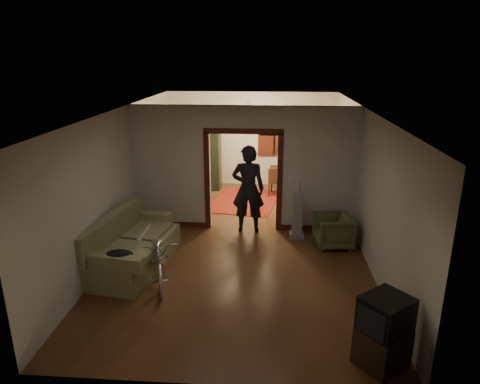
# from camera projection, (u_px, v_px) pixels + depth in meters

# --- Properties ---
(floor) EXTENTS (5.00, 8.50, 0.01)m
(floor) POSITION_uv_depth(u_px,v_px,m) (241.00, 241.00, 9.23)
(floor) COLOR #3F2414
(floor) RESTS_ON ground
(ceiling) EXTENTS (5.00, 8.50, 0.01)m
(ceiling) POSITION_uv_depth(u_px,v_px,m) (241.00, 110.00, 8.37)
(ceiling) COLOR white
(ceiling) RESTS_ON floor
(wall_back) EXTENTS (5.00, 0.02, 2.80)m
(wall_back) POSITION_uv_depth(u_px,v_px,m) (251.00, 139.00, 12.84)
(wall_back) COLOR beige
(wall_back) RESTS_ON floor
(wall_left) EXTENTS (0.02, 8.50, 2.80)m
(wall_left) POSITION_uv_depth(u_px,v_px,m) (123.00, 176.00, 8.98)
(wall_left) COLOR beige
(wall_left) RESTS_ON floor
(wall_right) EXTENTS (0.02, 8.50, 2.80)m
(wall_right) POSITION_uv_depth(u_px,v_px,m) (364.00, 181.00, 8.63)
(wall_right) COLOR beige
(wall_right) RESTS_ON floor
(partition_wall) EXTENTS (5.00, 0.14, 2.80)m
(partition_wall) POSITION_uv_depth(u_px,v_px,m) (243.00, 169.00, 9.51)
(partition_wall) COLOR beige
(partition_wall) RESTS_ON floor
(door_casing) EXTENTS (1.74, 0.20, 2.32)m
(door_casing) POSITION_uv_depth(u_px,v_px,m) (243.00, 182.00, 9.61)
(door_casing) COLOR #3F180E
(door_casing) RESTS_ON floor
(far_window) EXTENTS (0.98, 0.06, 1.28)m
(far_window) POSITION_uv_depth(u_px,v_px,m) (274.00, 135.00, 12.70)
(far_window) COLOR black
(far_window) RESTS_ON wall_back
(chandelier) EXTENTS (0.24, 0.24, 0.24)m
(chandelier) POSITION_uv_depth(u_px,v_px,m) (248.00, 115.00, 10.88)
(chandelier) COLOR #FFE0A5
(chandelier) RESTS_ON ceiling
(light_switch) EXTENTS (0.08, 0.01, 0.12)m
(light_switch) POSITION_uv_depth(u_px,v_px,m) (291.00, 177.00, 9.42)
(light_switch) COLOR silver
(light_switch) RESTS_ON partition_wall
(sofa) EXTENTS (1.32, 2.34, 1.02)m
(sofa) POSITION_uv_depth(u_px,v_px,m) (134.00, 241.00, 7.97)
(sofa) COLOR olive
(sofa) RESTS_ON floor
(rolled_paper) EXTENTS (0.10, 0.78, 0.10)m
(rolled_paper) POSITION_uv_depth(u_px,v_px,m) (144.00, 234.00, 8.25)
(rolled_paper) COLOR beige
(rolled_paper) RESTS_ON sofa
(jacket) EXTENTS (0.47, 0.36, 0.14)m
(jacket) POSITION_uv_depth(u_px,v_px,m) (119.00, 255.00, 7.06)
(jacket) COLOR black
(jacket) RESTS_ON sofa
(bicycle) EXTENTS (1.06, 1.79, 0.89)m
(bicycle) POSITION_uv_depth(u_px,v_px,m) (159.00, 257.00, 7.49)
(bicycle) COLOR silver
(bicycle) RESTS_ON floor
(armchair) EXTENTS (0.83, 0.81, 0.68)m
(armchair) POSITION_uv_depth(u_px,v_px,m) (333.00, 231.00, 8.88)
(armchair) COLOR #4D5831
(armchair) RESTS_ON floor
(tv_stand) EXTENTS (0.77, 0.76, 0.52)m
(tv_stand) POSITION_uv_depth(u_px,v_px,m) (382.00, 347.00, 5.49)
(tv_stand) COLOR black
(tv_stand) RESTS_ON floor
(crt_tv) EXTENTS (0.76, 0.75, 0.49)m
(crt_tv) POSITION_uv_depth(u_px,v_px,m) (386.00, 315.00, 5.34)
(crt_tv) COLOR black
(crt_tv) RESTS_ON tv_stand
(vacuum) EXTENTS (0.37, 0.32, 1.04)m
(vacuum) POSITION_uv_depth(u_px,v_px,m) (297.00, 216.00, 9.21)
(vacuum) COLOR gray
(vacuum) RESTS_ON floor
(person) EXTENTS (0.74, 0.50, 1.99)m
(person) POSITION_uv_depth(u_px,v_px,m) (248.00, 189.00, 9.45)
(person) COLOR black
(person) RESTS_ON floor
(oriental_rug) EXTENTS (2.07, 2.49, 0.02)m
(oriental_rug) POSITION_uv_depth(u_px,v_px,m) (245.00, 201.00, 11.70)
(oriental_rug) COLOR maroon
(oriental_rug) RESTS_ON floor
(locker) EXTENTS (0.99, 0.56, 1.96)m
(locker) POSITION_uv_depth(u_px,v_px,m) (204.00, 156.00, 12.54)
(locker) COLOR #242C1A
(locker) RESTS_ON floor
(globe) EXTENTS (0.29, 0.29, 0.29)m
(globe) POSITION_uv_depth(u_px,v_px,m) (203.00, 124.00, 12.24)
(globe) COLOR #1E5972
(globe) RESTS_ON locker
(desk) EXTENTS (1.00, 0.66, 0.69)m
(desk) POSITION_uv_depth(u_px,v_px,m) (286.00, 179.00, 12.51)
(desk) COLOR #341C11
(desk) RESTS_ON floor
(desk_chair) EXTENTS (0.39, 0.39, 0.82)m
(desk_chair) POSITION_uv_depth(u_px,v_px,m) (275.00, 181.00, 12.07)
(desk_chair) COLOR #341C11
(desk_chair) RESTS_ON floor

